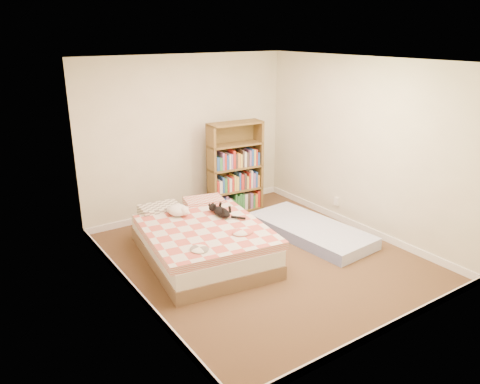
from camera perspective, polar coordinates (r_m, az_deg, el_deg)
room at (r=5.78m, az=2.92°, el=2.72°), size 3.51×4.01×2.51m
bed at (r=6.15m, az=-4.81°, el=-5.80°), size 1.67×2.15×0.53m
bookshelf at (r=7.58m, az=-0.67°, el=1.62°), size 0.91×0.38×1.48m
floor_mattress at (r=6.87m, az=8.57°, el=-4.63°), size 0.98×1.91×0.17m
black_cat at (r=6.26m, az=-2.39°, el=-2.36°), size 0.22×0.59×0.13m
white_dog at (r=6.32m, az=-7.47°, el=-2.20°), size 0.35×0.37×0.14m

